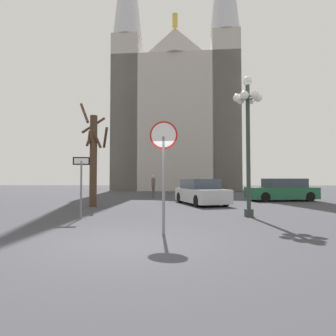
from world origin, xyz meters
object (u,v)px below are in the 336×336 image
object	(u,v)px
street_lamp	(248,121)
parked_car_near_green	(282,190)
parked_car_far_silver	(201,192)
bare_tree	(93,156)
cathedral	(177,110)
stop_sign	(164,155)
one_way_arrow_sign	(81,179)
pedestrian_walking	(153,184)

from	to	relation	value
street_lamp	parked_car_near_green	world-z (taller)	street_lamp
parked_car_near_green	parked_car_far_silver	size ratio (longest dim) A/B	1.02
parked_car_near_green	street_lamp	bearing A→B (deg)	-117.02
parked_car_near_green	bare_tree	bearing A→B (deg)	-158.96
cathedral	parked_car_near_green	bearing A→B (deg)	-69.59
stop_sign	street_lamp	distance (m)	5.08
stop_sign	one_way_arrow_sign	world-z (taller)	stop_sign
cathedral	one_way_arrow_sign	distance (m)	30.77
one_way_arrow_sign	bare_tree	distance (m)	4.94
bare_tree	parked_car_near_green	distance (m)	12.59
parked_car_near_green	cathedral	bearing A→B (deg)	110.41
cathedral	parked_car_far_silver	xyz separation A→B (m)	(1.69, -22.69, -10.59)
street_lamp	cathedral	bearing A→B (deg)	96.50
bare_tree	one_way_arrow_sign	bearing A→B (deg)	-77.54
bare_tree	parked_car_near_green	world-z (taller)	bare_tree
cathedral	bare_tree	world-z (taller)	cathedral
stop_sign	pedestrian_walking	xyz separation A→B (m)	(-1.73, 14.77, -1.04)
cathedral	one_way_arrow_sign	bearing A→B (deg)	-96.26
street_lamp	parked_car_near_green	distance (m)	9.72
street_lamp	parked_car_near_green	bearing A→B (deg)	62.98
pedestrian_walking	street_lamp	bearing A→B (deg)	-66.36
stop_sign	parked_car_far_silver	world-z (taller)	stop_sign
cathedral	pedestrian_walking	xyz separation A→B (m)	(-1.67, -16.96, -10.19)
bare_tree	parked_car_near_green	size ratio (longest dim) A/B	1.18
stop_sign	one_way_arrow_sign	distance (m)	4.30
cathedral	street_lamp	size ratio (longest dim) A/B	7.05
stop_sign	parked_car_near_green	world-z (taller)	stop_sign
one_way_arrow_sign	street_lamp	bearing A→B (deg)	8.12
one_way_arrow_sign	parked_car_near_green	bearing A→B (deg)	40.81
cathedral	bare_tree	distance (m)	26.12
one_way_arrow_sign	pedestrian_walking	bearing A→B (deg)	82.83
stop_sign	parked_car_far_silver	distance (m)	9.29
bare_tree	pedestrian_walking	world-z (taller)	bare_tree
one_way_arrow_sign	pedestrian_walking	size ratio (longest dim) A/B	1.29
one_way_arrow_sign	parked_car_near_green	size ratio (longest dim) A/B	0.48
one_way_arrow_sign	bare_tree	xyz separation A→B (m)	(-1.03, 4.67, 1.25)
parked_car_near_green	parked_car_far_silver	bearing A→B (deg)	-153.60
street_lamp	pedestrian_walking	size ratio (longest dim) A/B	3.13
street_lamp	one_way_arrow_sign	bearing A→B (deg)	-171.88
cathedral	parked_car_far_silver	distance (m)	25.10
cathedral	stop_sign	size ratio (longest dim) A/B	12.93
stop_sign	parked_car_near_green	size ratio (longest dim) A/B	0.64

